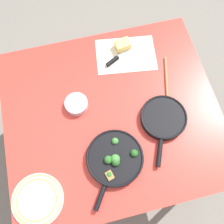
# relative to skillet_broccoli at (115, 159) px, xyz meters

# --- Properties ---
(ground_plane) EXTENTS (14.00, 14.00, 0.00)m
(ground_plane) POSITION_rel_skillet_broccoli_xyz_m (-0.05, -0.24, -0.78)
(ground_plane) COLOR slate
(dining_table_red) EXTENTS (1.15, 1.04, 0.76)m
(dining_table_red) POSITION_rel_skillet_broccoli_xyz_m (-0.05, -0.24, -0.10)
(dining_table_red) COLOR red
(dining_table_red) RESTS_ON ground_plane
(skillet_broccoli) EXTENTS (0.30, 0.36, 0.08)m
(skillet_broccoli) POSITION_rel_skillet_broccoli_xyz_m (0.00, 0.00, 0.00)
(skillet_broccoli) COLOR black
(skillet_broccoli) RESTS_ON dining_table_red
(skillet_eggs) EXTENTS (0.24, 0.37, 0.04)m
(skillet_eggs) POSITION_rel_skillet_broccoli_xyz_m (-0.30, -0.14, -0.00)
(skillet_eggs) COLOR black
(skillet_eggs) RESTS_ON dining_table_red
(wooden_spoon) EXTENTS (0.13, 0.39, 0.02)m
(wooden_spoon) POSITION_rel_skillet_broccoli_xyz_m (-0.37, -0.27, -0.02)
(wooden_spoon) COLOR #996B42
(wooden_spoon) RESTS_ON dining_table_red
(parchment_sheet) EXTENTS (0.38, 0.28, 0.00)m
(parchment_sheet) POSITION_rel_skillet_broccoli_xyz_m (-0.21, -0.58, -0.02)
(parchment_sheet) COLOR beige
(parchment_sheet) RESTS_ON dining_table_red
(grater_knife) EXTENTS (0.22, 0.13, 0.02)m
(grater_knife) POSITION_rel_skillet_broccoli_xyz_m (-0.16, -0.57, -0.02)
(grater_knife) COLOR silver
(grater_knife) RESTS_ON dining_table_red
(cheese_block) EXTENTS (0.10, 0.08, 0.05)m
(cheese_block) POSITION_rel_skillet_broccoli_xyz_m (-0.21, -0.63, -0.00)
(cheese_block) COLOR #EACC66
(cheese_block) RESTS_ON dining_table_red
(dinner_plate_stack) EXTENTS (0.25, 0.25, 0.03)m
(dinner_plate_stack) POSITION_rel_skillet_broccoli_xyz_m (0.40, 0.10, -0.01)
(dinner_plate_stack) COLOR white
(dinner_plate_stack) RESTS_ON dining_table_red
(prep_bowl_steel) EXTENTS (0.12, 0.12, 0.04)m
(prep_bowl_steel) POSITION_rel_skillet_broccoli_xyz_m (0.13, -0.33, -0.00)
(prep_bowl_steel) COLOR #B7B7BC
(prep_bowl_steel) RESTS_ON dining_table_red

